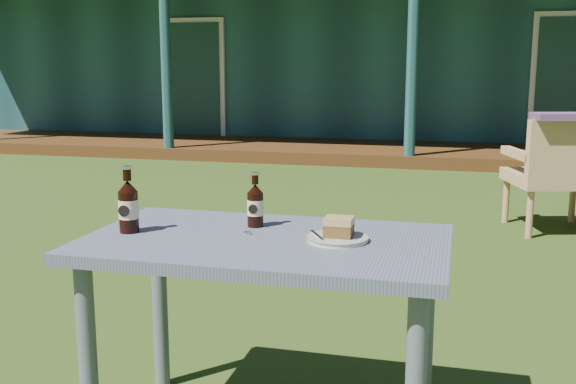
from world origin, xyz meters
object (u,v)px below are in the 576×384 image
(cafe_table, at_px, (266,267))
(cola_bottle_far, at_px, (128,206))
(cola_bottle_near, at_px, (255,205))
(plate, at_px, (337,238))
(cake_slice, at_px, (339,227))
(armchair_left, at_px, (560,169))

(cafe_table, xyz_separation_m, cola_bottle_far, (-0.47, -0.04, 0.19))
(cola_bottle_near, bearing_deg, plate, -20.99)
(plate, bearing_deg, cola_bottle_near, 159.01)
(cake_slice, xyz_separation_m, cola_bottle_far, (-0.71, -0.07, 0.05))
(cake_slice, height_order, cola_bottle_near, cola_bottle_near)
(cola_bottle_near, bearing_deg, armchair_left, 65.90)
(cafe_table, relative_size, cake_slice, 13.04)
(armchair_left, bearing_deg, cafe_table, -112.00)
(cola_bottle_far, xyz_separation_m, armchair_left, (1.84, 3.41, -0.31))
(cola_bottle_far, bearing_deg, plate, 5.13)
(plate, distance_m, cola_bottle_far, 0.72)
(cake_slice, bearing_deg, cafe_table, -171.93)
(cola_bottle_far, bearing_deg, armchair_left, 61.69)
(cafe_table, bearing_deg, plate, 6.04)
(cafe_table, height_order, plate, plate)
(cola_bottle_far, bearing_deg, cake_slice, 5.82)
(cola_bottle_near, bearing_deg, cake_slice, -19.45)
(cola_bottle_near, distance_m, armchair_left, 3.54)
(cafe_table, xyz_separation_m, cola_bottle_near, (-0.08, 0.15, 0.18))
(cafe_table, bearing_deg, cake_slice, 8.07)
(cafe_table, distance_m, cola_bottle_far, 0.51)
(cola_bottle_near, xyz_separation_m, cola_bottle_far, (-0.39, -0.19, 0.01))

